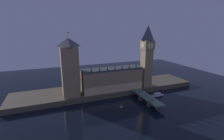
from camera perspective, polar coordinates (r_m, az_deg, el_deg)
The scene contains 15 objects.
ground_plane at distance 169.47m, azimuth 3.23°, elevation -12.05°, with size 400.00×400.00×0.00m, color black.
embankment at distance 201.47m, azimuth -1.37°, elevation -6.75°, with size 220.00×42.00×5.79m.
parliament_hall at distance 188.26m, azimuth 0.09°, elevation -3.16°, with size 70.16×18.03×31.10m.
clock_tower at distance 200.11m, azimuth 12.20°, elevation 5.41°, with size 13.37×13.48×74.88m.
victoria_tower at distance 173.48m, azimuth -14.63°, elevation 0.87°, with size 17.42×17.42×66.67m.
bridge at distance 175.71m, azimuth 12.20°, elevation -9.61°, with size 10.71×46.00×6.65m.
car_northbound_lead at distance 181.41m, azimuth 9.86°, elevation -7.90°, with size 1.99×4.00×1.42m.
car_northbound_trail at distance 163.70m, azimuth 14.09°, elevation -10.62°, with size 2.07×4.61×1.49m.
car_southbound_trail at distance 185.32m, azimuth 10.79°, elevation -7.43°, with size 2.08×4.25×1.60m.
pedestrian_near_rail at distance 163.43m, azimuth 13.10°, elevation -10.50°, with size 0.38×0.38×1.84m.
pedestrian_mid_walk at distance 175.51m, azimuth 13.95°, elevation -8.83°, with size 0.38×0.38×1.59m.
street_lamp_near at distance 159.59m, azimuth 13.67°, elevation -9.87°, with size 1.34×0.60×6.77m.
street_lamp_mid at distance 176.27m, azimuth 13.70°, elevation -7.62°, with size 1.34×0.60×6.29m.
street_lamp_far at distance 182.46m, azimuth 8.41°, elevation -6.46°, with size 1.34×0.60×6.97m.
boat_downstream at distance 193.70m, azimuth 15.59°, elevation -8.56°, with size 17.43×5.66×4.68m.
Camera 1 is at (-63.63, -138.12, 74.79)m, focal length 26.00 mm.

